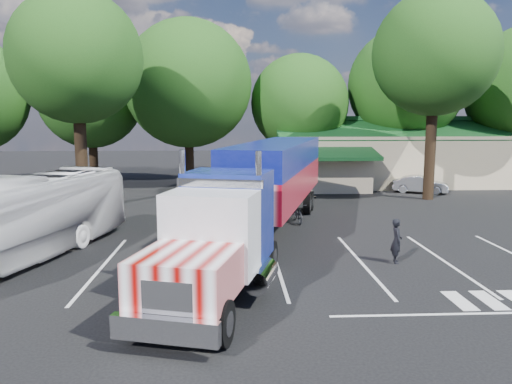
{
  "coord_description": "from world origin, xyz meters",
  "views": [
    {
      "loc": [
        -1.66,
        -23.88,
        5.39
      ],
      "look_at": [
        -0.52,
        -1.11,
        2.0
      ],
      "focal_mm": 35.0,
      "sensor_mm": 36.0,
      "label": 1
    }
  ],
  "objects_px": {
    "tour_bus": "(16,219)",
    "bicycle": "(298,213)",
    "semi_truck": "(267,184)",
    "woman": "(397,241)",
    "silver_sedan": "(420,184)"
  },
  "relations": [
    {
      "from": "tour_bus",
      "to": "bicycle",
      "type": "bearing_deg",
      "value": 45.81
    },
    {
      "from": "semi_truck",
      "to": "woman",
      "type": "xyz_separation_m",
      "value": [
        4.6,
        -3.89,
        -1.67
      ]
    },
    {
      "from": "bicycle",
      "to": "silver_sedan",
      "type": "xyz_separation_m",
      "value": [
        10.2,
        9.72,
        0.13
      ]
    },
    {
      "from": "woman",
      "to": "bicycle",
      "type": "height_order",
      "value": "woman"
    },
    {
      "from": "bicycle",
      "to": "silver_sedan",
      "type": "bearing_deg",
      "value": 40.04
    },
    {
      "from": "semi_truck",
      "to": "bicycle",
      "type": "relative_size",
      "value": 10.94
    },
    {
      "from": "tour_bus",
      "to": "silver_sedan",
      "type": "bearing_deg",
      "value": 52.95
    },
    {
      "from": "semi_truck",
      "to": "woman",
      "type": "height_order",
      "value": "semi_truck"
    },
    {
      "from": "woman",
      "to": "bicycle",
      "type": "distance_m",
      "value": 7.96
    },
    {
      "from": "tour_bus",
      "to": "woman",
      "type": "bearing_deg",
      "value": 12.51
    },
    {
      "from": "semi_truck",
      "to": "bicycle",
      "type": "distance_m",
      "value": 4.52
    },
    {
      "from": "semi_truck",
      "to": "tour_bus",
      "type": "distance_m",
      "value": 10.13
    },
    {
      "from": "semi_truck",
      "to": "woman",
      "type": "relative_size",
      "value": 12.54
    },
    {
      "from": "bicycle",
      "to": "woman",
      "type": "bearing_deg",
      "value": -73.71
    },
    {
      "from": "tour_bus",
      "to": "silver_sedan",
      "type": "xyz_separation_m",
      "value": [
        21.73,
        16.31,
        -1.0
      ]
    }
  ]
}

